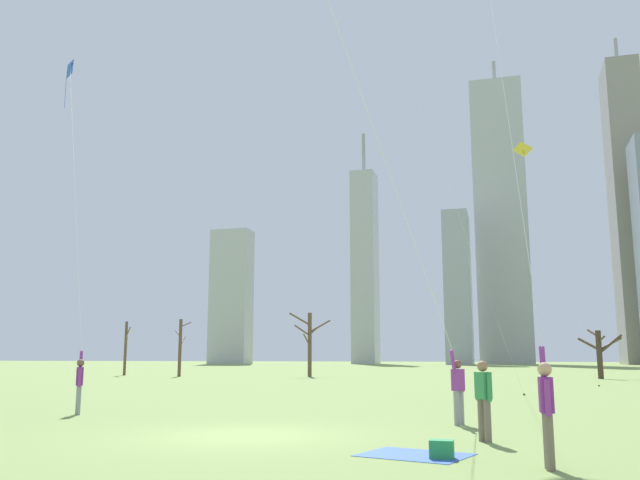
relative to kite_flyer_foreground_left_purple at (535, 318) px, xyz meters
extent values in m
plane|color=#7A934C|center=(-6.10, 1.91, -2.36)|extent=(400.00, 400.00, 0.00)
cylinder|color=#726656|center=(0.08, -1.09, -1.93)|extent=(0.14, 0.14, 0.85)
cylinder|color=#726656|center=(0.07, -0.87, -1.93)|extent=(0.14, 0.14, 0.85)
cube|color=purple|center=(0.08, -0.98, -1.24)|extent=(0.22, 0.35, 0.54)
sphere|color=tan|center=(0.08, -0.98, -0.85)|extent=(0.22, 0.22, 0.22)
cylinder|color=purple|center=(0.09, -1.19, -1.27)|extent=(0.09, 0.09, 0.55)
cylinder|color=purple|center=(0.06, -0.77, -0.76)|extent=(0.10, 0.21, 0.56)
cylinder|color=silver|center=(-0.25, 3.24, 5.02)|extent=(0.64, 8.03, 11.07)
cylinder|color=gray|center=(-1.70, 5.56, -1.93)|extent=(0.14, 0.14, 0.85)
cylinder|color=gray|center=(-1.80, 5.37, -1.93)|extent=(0.14, 0.14, 0.85)
cube|color=purple|center=(-1.75, 5.46, -1.24)|extent=(0.33, 0.39, 0.54)
sphere|color=brown|center=(-1.75, 5.46, -0.85)|extent=(0.22, 0.22, 0.22)
cylinder|color=purple|center=(-1.66, 5.65, -1.27)|extent=(0.09, 0.09, 0.55)
cylinder|color=purple|center=(-1.85, 5.28, -0.76)|extent=(0.17, 0.22, 0.56)
cylinder|color=silver|center=(-3.31, 0.75, 5.17)|extent=(2.93, 9.07, 11.36)
cylinder|color=gray|center=(-12.84, 5.41, -1.93)|extent=(0.14, 0.14, 0.85)
cylinder|color=gray|center=(-12.96, 5.59, -1.93)|extent=(0.14, 0.14, 0.85)
cube|color=purple|center=(-12.90, 5.50, -1.24)|extent=(0.36, 0.39, 0.54)
sphere|color=brown|center=(-12.90, 5.50, -0.85)|extent=(0.22, 0.22, 0.22)
cylinder|color=purple|center=(-12.78, 5.33, -1.27)|extent=(0.09, 0.09, 0.55)
cylinder|color=purple|center=(-13.02, 5.68, -0.76)|extent=(0.19, 0.22, 0.56)
cube|color=blue|center=(-22.23, 16.25, 14.36)|extent=(0.59, 1.14, 1.23)
cylinder|color=black|center=(-22.23, 16.25, 14.36)|extent=(0.22, 0.19, 0.79)
cylinder|color=blue|center=(-22.34, 16.15, 13.02)|extent=(0.02, 0.02, 1.74)
cylinder|color=silver|center=(-17.62, 10.96, 6.93)|extent=(9.22, 10.59, 14.88)
cylinder|color=#726656|center=(-0.94, 2.12, -1.93)|extent=(0.14, 0.14, 0.85)
cylinder|color=#726656|center=(-1.07, 2.30, -1.93)|extent=(0.14, 0.14, 0.85)
cube|color=#338C4C|center=(-1.00, 2.21, -1.24)|extent=(0.36, 0.39, 0.54)
sphere|color=#9E7051|center=(-1.00, 2.21, -0.85)|extent=(0.22, 0.22, 0.22)
cylinder|color=#338C4C|center=(-0.88, 2.04, -1.27)|extent=(0.09, 0.09, 0.55)
cylinder|color=#338C4C|center=(-1.13, 2.38, -1.27)|extent=(0.09, 0.09, 0.55)
cube|color=yellow|center=(0.84, 29.20, 11.90)|extent=(1.22, 0.51, 1.14)
cylinder|color=black|center=(0.84, 29.20, 11.90)|extent=(0.10, 0.43, 0.70)
cylinder|color=silver|center=(2.59, 29.56, 4.79)|extent=(3.51, 0.73, 14.22)
cylinder|color=#3F3833|center=(4.34, 29.92, -2.32)|extent=(0.10, 0.10, 0.08)
cylinder|color=silver|center=(-3.15, 17.58, 7.95)|extent=(6.39, 3.72, 20.53)
cylinder|color=#3F3833|center=(0.04, 19.43, -2.32)|extent=(0.10, 0.10, 0.08)
cube|color=#3359B2|center=(-2.13, -0.01, -2.35)|extent=(2.12, 1.85, 0.01)
cube|color=#268C4C|center=(-1.63, -0.31, -2.20)|extent=(0.40, 0.28, 0.30)
cylinder|color=brown|center=(-27.74, 40.30, 0.08)|extent=(0.28, 0.28, 4.86)
cylinder|color=brown|center=(-27.93, 41.11, 0.65)|extent=(0.53, 1.70, 1.00)
cylinder|color=brown|center=(-28.10, 40.53, 1.25)|extent=(0.80, 0.55, 0.60)
cylinder|color=brown|center=(-27.43, 40.66, 2.06)|extent=(0.70, 0.79, 0.48)
cylinder|color=brown|center=(-16.97, 43.11, 0.34)|extent=(0.34, 0.34, 5.39)
cylinder|color=brown|center=(-16.79, 43.52, 1.47)|extent=(0.53, 0.94, 0.64)
cylinder|color=brown|center=(-17.52, 42.71, 1.52)|extent=(1.25, 0.96, 0.97)
cylinder|color=brown|center=(-17.07, 42.59, 0.70)|extent=(0.35, 1.16, 1.05)
cylinder|color=brown|center=(-17.76, 42.71, 2.49)|extent=(1.72, 0.98, 1.12)
cylinder|color=brown|center=(-16.08, 43.20, 1.88)|extent=(1.85, 0.33, 1.09)
cylinder|color=#423326|center=(6.09, 43.74, -0.52)|extent=(0.42, 0.42, 3.67)
cylinder|color=#423326|center=(6.93, 43.78, 0.28)|extent=(1.82, 0.30, 1.53)
cylinder|color=#423326|center=(6.26, 43.28, 0.63)|extent=(0.47, 1.02, 0.53)
cylinder|color=#423326|center=(5.44, 44.42, 0.29)|extent=(1.51, 1.56, 1.05)
cylinder|color=#423326|center=(5.80, 44.25, 1.12)|extent=(0.78, 1.16, 0.69)
cylinder|color=#423326|center=(6.93, 43.89, 0.29)|extent=(1.79, 0.50, 1.08)
cylinder|color=brown|center=(-34.15, 42.12, 0.06)|extent=(0.25, 0.25, 4.84)
cylinder|color=brown|center=(-33.85, 41.68, 0.90)|extent=(0.74, 1.01, 0.95)
cylinder|color=brown|center=(-33.53, 41.41, 1.50)|extent=(1.35, 1.51, 0.85)
cylinder|color=brown|center=(-34.43, 42.68, 0.54)|extent=(0.68, 1.21, 1.05)
cube|color=gray|center=(25.26, 140.10, 30.20)|extent=(6.75, 11.75, 65.12)
cylinder|color=#99999E|center=(25.26, 140.10, 66.12)|extent=(0.80, 0.80, 6.71)
cube|color=#B2B2B7|center=(-32.13, 138.15, 19.86)|extent=(5.39, 6.89, 44.43)
cylinder|color=#99999E|center=(-32.13, 138.15, 46.96)|extent=(0.80, 0.80, 9.78)
cube|color=#9EA3AD|center=(-10.51, 129.39, 13.45)|extent=(5.17, 9.87, 31.60)
cube|color=#B2B2B7|center=(-1.27, 140.20, 29.65)|extent=(11.42, 7.89, 64.01)
cylinder|color=#99999E|center=(-1.27, 140.20, 64.50)|extent=(0.80, 0.80, 5.71)
cube|color=#B2B2B7|center=(-60.63, 127.14, 12.67)|extent=(8.74, 5.44, 30.04)
camera|label=1|loc=(-0.41, -12.18, -0.64)|focal=37.53mm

